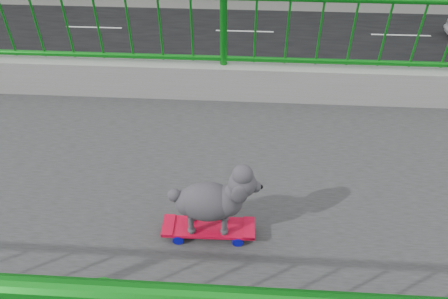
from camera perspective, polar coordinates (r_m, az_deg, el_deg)
name	(u,v)px	position (r m, az deg, el deg)	size (l,w,h in m)	color
road	(241,91)	(17.20, 2.38, 7.94)	(18.00, 90.00, 0.02)	black
railing	(209,191)	(2.43, -2.13, -5.67)	(3.00, 24.00, 1.42)	gray
skateboard	(209,228)	(2.45, -2.12, -10.76)	(0.17, 0.53, 0.07)	red
poodle	(213,199)	(2.27, -1.57, -6.81)	(0.22, 0.51, 0.42)	#343036
car_5	(186,204)	(11.39, -5.22, -7.41)	(1.44, 4.12, 1.36)	red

